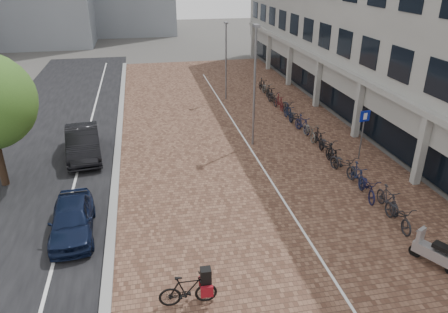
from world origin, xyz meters
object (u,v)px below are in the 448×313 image
Objects in this scene: parking_sign at (363,127)px; car_navy at (72,219)px; car_dark at (83,143)px; hero_bike at (188,290)px; scooter_front at (436,251)px.

car_navy is at bearing -171.52° from parking_sign.
parking_sign reaches higher than car_dark.
car_dark is at bearing 89.03° from car_navy.
scooter_front is (8.47, 0.11, 0.06)m from hero_bike.
car_dark is at bearing 20.89° from hero_bike.
car_dark is 1.76× the size of parking_sign.
scooter_front is (12.35, -4.40, -0.05)m from car_navy.
car_dark is 12.57m from hero_bike.
scooter_front is (12.68, -11.73, -0.17)m from car_dark.
hero_bike is at bearing -52.74° from car_navy.
parking_sign is (14.00, 4.05, 1.20)m from car_navy.
scooter_front is at bearing -49.95° from car_dark.
car_dark reaches higher than scooter_front.
car_navy is 1.43× the size of parking_sign.
car_navy is 5.95m from hero_bike.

